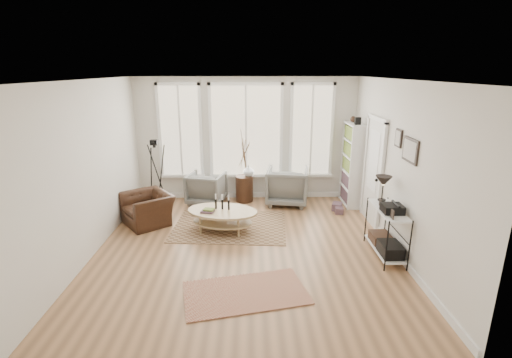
{
  "coord_description": "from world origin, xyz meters",
  "views": [
    {
      "loc": [
        0.09,
        -5.98,
        3.06
      ],
      "look_at": [
        0.2,
        0.6,
        1.1
      ],
      "focal_mm": 26.0,
      "sensor_mm": 36.0,
      "label": 1
    }
  ],
  "objects_px": {
    "armchair_left": "(207,188)",
    "low_shelf": "(387,227)",
    "accent_chair": "(147,209)",
    "bookcase": "(352,164)",
    "coffee_table": "(222,215)",
    "side_table": "(244,167)",
    "armchair_right": "(287,186)"
  },
  "relations": [
    {
      "from": "armchair_left",
      "to": "low_shelf",
      "type": "bearing_deg",
      "value": 154.59
    },
    {
      "from": "low_shelf",
      "to": "accent_chair",
      "type": "bearing_deg",
      "value": 161.83
    },
    {
      "from": "bookcase",
      "to": "low_shelf",
      "type": "relative_size",
      "value": 1.58
    },
    {
      "from": "low_shelf",
      "to": "accent_chair",
      "type": "distance_m",
      "value": 4.63
    },
    {
      "from": "accent_chair",
      "to": "bookcase",
      "type": "bearing_deg",
      "value": 65.65
    },
    {
      "from": "bookcase",
      "to": "coffee_table",
      "type": "relative_size",
      "value": 1.35
    },
    {
      "from": "accent_chair",
      "to": "coffee_table",
      "type": "bearing_deg",
      "value": 36.91
    },
    {
      "from": "armchair_left",
      "to": "bookcase",
      "type": "bearing_deg",
      "value": -168.63
    },
    {
      "from": "bookcase",
      "to": "accent_chair",
      "type": "xyz_separation_m",
      "value": [
        -4.45,
        -1.08,
        -0.64
      ]
    },
    {
      "from": "coffee_table",
      "to": "side_table",
      "type": "bearing_deg",
      "value": 76.52
    },
    {
      "from": "low_shelf",
      "to": "side_table",
      "type": "xyz_separation_m",
      "value": [
        -2.43,
        2.75,
        0.33
      ]
    },
    {
      "from": "low_shelf",
      "to": "armchair_right",
      "type": "bearing_deg",
      "value": 118.96
    },
    {
      "from": "armchair_right",
      "to": "coffee_table",
      "type": "bearing_deg",
      "value": 56.72
    },
    {
      "from": "armchair_right",
      "to": "side_table",
      "type": "xyz_separation_m",
      "value": [
        -1.01,
        0.18,
        0.4
      ]
    },
    {
      "from": "side_table",
      "to": "armchair_right",
      "type": "bearing_deg",
      "value": -10.33
    },
    {
      "from": "accent_chair",
      "to": "armchair_left",
      "type": "bearing_deg",
      "value": 98.87
    },
    {
      "from": "bookcase",
      "to": "armchair_left",
      "type": "distance_m",
      "value": 3.42
    },
    {
      "from": "low_shelf",
      "to": "armchair_left",
      "type": "xyz_separation_m",
      "value": [
        -3.31,
        2.6,
        -0.14
      ]
    },
    {
      "from": "coffee_table",
      "to": "armchair_left",
      "type": "bearing_deg",
      "value": 106.65
    },
    {
      "from": "coffee_table",
      "to": "low_shelf",
      "type": "bearing_deg",
      "value": -19.79
    },
    {
      "from": "low_shelf",
      "to": "accent_chair",
      "type": "xyz_separation_m",
      "value": [
        -4.4,
        1.44,
        -0.2
      ]
    },
    {
      "from": "coffee_table",
      "to": "side_table",
      "type": "xyz_separation_m",
      "value": [
        0.41,
        1.72,
        0.5
      ]
    },
    {
      "from": "bookcase",
      "to": "accent_chair",
      "type": "height_order",
      "value": "bookcase"
    },
    {
      "from": "low_shelf",
      "to": "side_table",
      "type": "distance_m",
      "value": 3.68
    },
    {
      "from": "bookcase",
      "to": "coffee_table",
      "type": "distance_m",
      "value": 3.32
    },
    {
      "from": "armchair_left",
      "to": "coffee_table",
      "type": "bearing_deg",
      "value": 119.36
    },
    {
      "from": "bookcase",
      "to": "armchair_left",
      "type": "relative_size",
      "value": 2.5
    },
    {
      "from": "bookcase",
      "to": "coffee_table",
      "type": "bearing_deg",
      "value": -152.66
    },
    {
      "from": "low_shelf",
      "to": "coffee_table",
      "type": "bearing_deg",
      "value": 160.21
    },
    {
      "from": "low_shelf",
      "to": "coffee_table",
      "type": "distance_m",
      "value": 3.02
    },
    {
      "from": "armchair_left",
      "to": "accent_chair",
      "type": "xyz_separation_m",
      "value": [
        -1.08,
        -1.16,
        -0.06
      ]
    },
    {
      "from": "low_shelf",
      "to": "armchair_left",
      "type": "distance_m",
      "value": 4.21
    }
  ]
}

